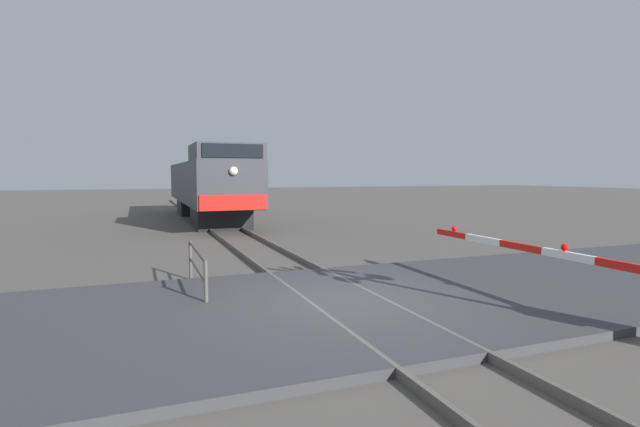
# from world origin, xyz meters

# --- Properties ---
(ground_plane) EXTENTS (160.00, 160.00, 0.00)m
(ground_plane) POSITION_xyz_m (0.00, 0.00, 0.00)
(ground_plane) COLOR #514C47
(rail_track_left) EXTENTS (0.08, 80.00, 0.15)m
(rail_track_left) POSITION_xyz_m (-0.72, 0.00, 0.07)
(rail_track_left) COLOR #59544C
(rail_track_left) RESTS_ON ground_plane
(rail_track_right) EXTENTS (0.08, 80.00, 0.15)m
(rail_track_right) POSITION_xyz_m (0.72, 0.00, 0.07)
(rail_track_right) COLOR #59544C
(rail_track_right) RESTS_ON ground_plane
(road_surface) EXTENTS (36.00, 6.21, 0.15)m
(road_surface) POSITION_xyz_m (0.00, 0.00, 0.07)
(road_surface) COLOR #38383A
(road_surface) RESTS_ON ground_plane
(locomotive) EXTENTS (2.94, 15.36, 3.87)m
(locomotive) POSITION_xyz_m (0.00, 18.56, 1.97)
(locomotive) COLOR black
(locomotive) RESTS_ON ground_plane
(crossing_gate) EXTENTS (0.36, 6.44, 1.29)m
(crossing_gate) POSITION_xyz_m (3.60, -2.80, 0.81)
(crossing_gate) COLOR silver
(crossing_gate) RESTS_ON ground_plane
(guard_railing) EXTENTS (0.08, 2.79, 0.95)m
(guard_railing) POSITION_xyz_m (-2.55, 2.23, 0.62)
(guard_railing) COLOR #4C4742
(guard_railing) RESTS_ON ground_plane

